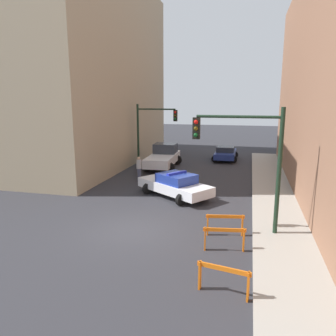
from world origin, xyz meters
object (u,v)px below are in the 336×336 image
object	(u,v)px
traffic_light_far	(150,126)
police_car	(175,185)
traffic_light_near	(250,151)
barrier_mid	(224,235)
parked_car_near	(225,153)
pedestrian_crossing	(139,168)
white_truck	(163,157)
barrier_front	(223,276)
barrier_back	(225,221)

from	to	relation	value
traffic_light_far	police_car	bearing A→B (deg)	-63.90
traffic_light_near	barrier_mid	bearing A→B (deg)	-111.99
police_car	parked_car_near	world-z (taller)	police_car
police_car	pedestrian_crossing	world-z (taller)	pedestrian_crossing
white_truck	barrier_mid	distance (m)	15.58
pedestrian_crossing	traffic_light_near	bearing A→B (deg)	-166.19
police_car	barrier_mid	world-z (taller)	police_car
pedestrian_crossing	barrier_front	xyz separation A→B (m)	(6.92, -12.62, -0.24)
barrier_front	barrier_mid	xyz separation A→B (m)	(-0.20, 2.89, 0.00)
traffic_light_near	white_truck	size ratio (longest dim) A/B	0.95
white_truck	barrier_back	distance (m)	14.22
barrier_mid	pedestrian_crossing	bearing A→B (deg)	124.64
white_truck	barrier_front	world-z (taller)	white_truck
police_car	parked_car_near	size ratio (longest dim) A/B	1.14
pedestrian_crossing	white_truck	bearing A→B (deg)	-37.16
pedestrian_crossing	barrier_front	distance (m)	14.39
barrier_back	pedestrian_crossing	bearing A→B (deg)	128.69
police_car	pedestrian_crossing	size ratio (longest dim) A/B	2.96
barrier_mid	barrier_front	bearing A→B (deg)	-86.12
traffic_light_far	barrier_front	size ratio (longest dim) A/B	3.29
parked_car_near	traffic_light_near	bearing A→B (deg)	-82.58
pedestrian_crossing	barrier_mid	bearing A→B (deg)	-175.50
traffic_light_near	barrier_mid	size ratio (longest dim) A/B	3.28
barrier_back	parked_car_near	bearing A→B (deg)	94.22
parked_car_near	pedestrian_crossing	xyz separation A→B (m)	(-5.34, -9.22, 0.19)
traffic_light_far	barrier_front	world-z (taller)	traffic_light_far
police_car	white_truck	bearing A→B (deg)	54.22
white_truck	barrier_back	size ratio (longest dim) A/B	3.46
parked_car_near	barrier_front	size ratio (longest dim) A/B	2.73
traffic_light_near	police_car	size ratio (longest dim) A/B	1.06
barrier_front	barrier_back	world-z (taller)	same
barrier_back	traffic_light_near	bearing A→B (deg)	29.88
traffic_light_far	pedestrian_crossing	size ratio (longest dim) A/B	3.13
barrier_mid	barrier_back	size ratio (longest dim) A/B	1.00
barrier_back	police_car	bearing A→B (deg)	123.67
police_car	barrier_front	bearing A→B (deg)	-124.23
traffic_light_near	parked_car_near	distance (m)	17.38
white_truck	pedestrian_crossing	distance (m)	4.61
barrier_front	barrier_mid	world-z (taller)	same
police_car	parked_car_near	bearing A→B (deg)	25.92
police_car	pedestrian_crossing	distance (m)	4.79
traffic_light_far	parked_car_near	size ratio (longest dim) A/B	1.21
white_truck	barrier_front	xyz separation A→B (m)	(6.35, -17.20, -0.29)
white_truck	traffic_light_far	bearing A→B (deg)	177.76
barrier_front	white_truck	bearing A→B (deg)	110.27
barrier_front	barrier_back	distance (m)	4.35
police_car	barrier_front	size ratio (longest dim) A/B	3.11
white_truck	pedestrian_crossing	xyz separation A→B (m)	(-0.56, -4.58, -0.04)
traffic_light_near	pedestrian_crossing	bearing A→B (deg)	133.95
traffic_light_near	barrier_back	distance (m)	3.08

